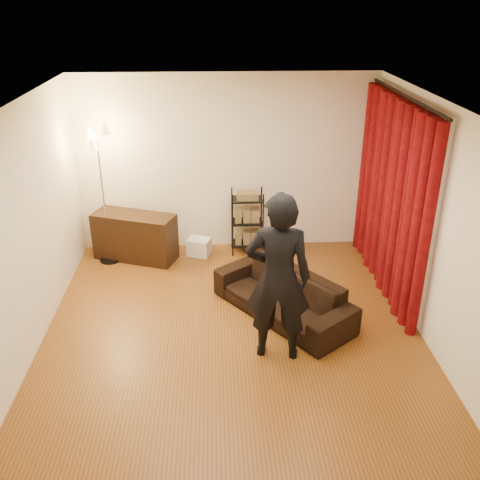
{
  "coord_description": "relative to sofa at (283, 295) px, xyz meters",
  "views": [
    {
      "loc": [
        -0.18,
        -5.33,
        3.73
      ],
      "look_at": [
        0.1,
        0.3,
        1.1
      ],
      "focal_mm": 40.0,
      "sensor_mm": 36.0,
      "label": 1
    }
  ],
  "objects": [
    {
      "name": "floor",
      "position": [
        -0.64,
        -0.4,
        -0.28
      ],
      "size": [
        5.0,
        5.0,
        0.0
      ],
      "primitive_type": "plane",
      "color": "brown",
      "rests_on": "ground"
    },
    {
      "name": "ceiling",
      "position": [
        -0.64,
        -0.4,
        2.42
      ],
      "size": [
        5.0,
        5.0,
        0.0
      ],
      "primitive_type": "plane",
      "rotation": [
        3.14,
        0.0,
        0.0
      ],
      "color": "white",
      "rests_on": "ground"
    },
    {
      "name": "wall_back",
      "position": [
        -0.64,
        2.1,
        1.07
      ],
      "size": [
        5.0,
        0.0,
        5.0
      ],
      "primitive_type": "plane",
      "rotation": [
        1.57,
        0.0,
        0.0
      ],
      "color": "white",
      "rests_on": "ground"
    },
    {
      "name": "wall_front",
      "position": [
        -0.64,
        -2.9,
        1.07
      ],
      "size": [
        5.0,
        0.0,
        5.0
      ],
      "primitive_type": "plane",
      "rotation": [
        -1.57,
        0.0,
        0.0
      ],
      "color": "white",
      "rests_on": "ground"
    },
    {
      "name": "wall_left",
      "position": [
        -2.89,
        -0.4,
        1.07
      ],
      "size": [
        0.0,
        5.0,
        5.0
      ],
      "primitive_type": "plane",
      "rotation": [
        1.57,
        0.0,
        1.57
      ],
      "color": "white",
      "rests_on": "ground"
    },
    {
      "name": "wall_right",
      "position": [
        1.61,
        -0.4,
        1.07
      ],
      "size": [
        0.0,
        5.0,
        5.0
      ],
      "primitive_type": "plane",
      "rotation": [
        1.57,
        0.0,
        -1.57
      ],
      "color": "white",
      "rests_on": "ground"
    },
    {
      "name": "curtain_rod",
      "position": [
        1.51,
        0.72,
        2.3
      ],
      "size": [
        0.04,
        2.65,
        0.04
      ],
      "primitive_type": "cylinder",
      "rotation": [
        1.57,
        0.0,
        0.0
      ],
      "color": "black",
      "rests_on": "wall_right"
    },
    {
      "name": "curtain",
      "position": [
        1.49,
        0.72,
        1.0
      ],
      "size": [
        0.22,
        2.65,
        2.55
      ],
      "primitive_type": null,
      "color": "maroon",
      "rests_on": "ground"
    },
    {
      "name": "sofa",
      "position": [
        0.0,
        0.0,
        0.0
      ],
      "size": [
        1.74,
        1.96,
        0.55
      ],
      "primitive_type": "imported",
      "rotation": [
        0.0,
        0.0,
        -0.92
      ],
      "color": "black",
      "rests_on": "ground"
    },
    {
      "name": "person",
      "position": [
        -0.17,
        -0.8,
        0.69
      ],
      "size": [
        0.77,
        0.56,
        1.94
      ],
      "primitive_type": "imported",
      "rotation": [
        0.0,
        0.0,
        3.0
      ],
      "color": "black",
      "rests_on": "ground"
    },
    {
      "name": "media_cabinet",
      "position": [
        -2.05,
        1.68,
        0.08
      ],
      "size": [
        1.31,
        0.86,
        0.72
      ],
      "primitive_type": "cube",
      "rotation": [
        0.0,
        0.0,
        -0.35
      ],
      "color": "black",
      "rests_on": "ground"
    },
    {
      "name": "storage_boxes",
      "position": [
        -1.09,
        1.73,
        -0.14
      ],
      "size": [
        0.39,
        0.34,
        0.27
      ],
      "primitive_type": null,
      "rotation": [
        0.0,
        0.0,
        -0.28
      ],
      "color": "white",
      "rests_on": "ground"
    },
    {
      "name": "wire_shelf",
      "position": [
        -0.34,
        1.83,
        0.23
      ],
      "size": [
        0.53,
        0.44,
        1.01
      ],
      "primitive_type": null,
      "rotation": [
        0.0,
        0.0,
        -0.28
      ],
      "color": "black",
      "rests_on": "ground"
    },
    {
      "name": "floor_lamp",
      "position": [
        -2.44,
        1.61,
        0.75
      ],
      "size": [
        0.46,
        0.46,
        2.06
      ],
      "primitive_type": null,
      "rotation": [
        0.0,
        0.0,
        0.29
      ],
      "color": "silver",
      "rests_on": "ground"
    }
  ]
}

